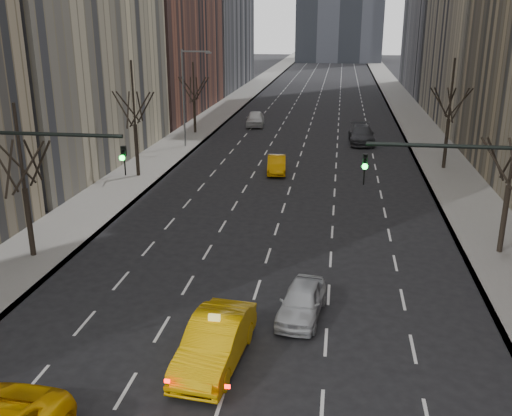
% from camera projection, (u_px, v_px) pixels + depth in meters
% --- Properties ---
extents(sidewalk_left, '(4.50, 320.00, 0.15)m').
position_uv_depth(sidewalk_left, '(226.00, 108.00, 78.38)').
color(sidewalk_left, slate).
rests_on(sidewalk_left, ground).
extents(sidewalk_right, '(4.50, 320.00, 0.15)m').
position_uv_depth(sidewalk_right, '(408.00, 112.00, 74.98)').
color(sidewalk_right, slate).
rests_on(sidewalk_right, ground).
extents(tree_lw_b, '(3.36, 3.50, 7.82)m').
position_uv_depth(tree_lw_b, '(25.00, 189.00, 28.38)').
color(tree_lw_b, black).
rests_on(tree_lw_b, ground).
extents(tree_lw_c, '(3.36, 3.50, 8.74)m').
position_uv_depth(tree_lw_c, '(135.00, 126.00, 43.30)').
color(tree_lw_c, black).
rests_on(tree_lw_c, ground).
extents(tree_lw_d, '(3.36, 3.50, 7.36)m').
position_uv_depth(tree_lw_d, '(194.00, 100.00, 60.35)').
color(tree_lw_d, black).
rests_on(tree_lw_d, ground).
extents(tree_rw_b, '(3.36, 3.50, 7.82)m').
position_uv_depth(tree_rw_b, '(509.00, 186.00, 28.80)').
color(tree_rw_b, black).
rests_on(tree_rw_b, ground).
extents(tree_rw_c, '(3.36, 3.50, 8.74)m').
position_uv_depth(tree_rw_c, '(448.00, 120.00, 45.60)').
color(tree_rw_c, black).
rests_on(tree_rw_c, ground).
extents(traffic_mast_left, '(6.69, 0.39, 8.00)m').
position_uv_depth(traffic_mast_left, '(7.00, 191.00, 21.78)').
color(traffic_mast_left, black).
rests_on(traffic_mast_left, ground).
extents(traffic_mast_right, '(6.69, 0.39, 8.00)m').
position_uv_depth(traffic_mast_right, '(506.00, 214.00, 19.25)').
color(traffic_mast_right, black).
rests_on(traffic_mast_right, ground).
extents(streetlight_far, '(2.83, 0.22, 9.00)m').
position_uv_depth(streetlight_far, '(187.00, 88.00, 52.97)').
color(streetlight_far, slate).
rests_on(streetlight_far, ground).
extents(taxi_sedan, '(2.29, 5.35, 1.71)m').
position_uv_depth(taxi_sedan, '(215.00, 342.00, 20.22)').
color(taxi_sedan, '#E8AA04').
rests_on(taxi_sedan, ground).
extents(silver_sedan_ahead, '(2.12, 4.26, 1.40)m').
position_uv_depth(silver_sedan_ahead, '(302.00, 301.00, 23.46)').
color(silver_sedan_ahead, '#B0B4B9').
rests_on(silver_sedan_ahead, ground).
extents(far_taxi, '(1.84, 4.25, 1.36)m').
position_uv_depth(far_taxi, '(277.00, 164.00, 45.62)').
color(far_taxi, orange).
rests_on(far_taxi, ground).
extents(far_suv_grey, '(2.62, 6.01, 1.72)m').
position_uv_depth(far_suv_grey, '(361.00, 135.00, 56.50)').
color(far_suv_grey, '#2E2F33').
rests_on(far_suv_grey, ground).
extents(far_car_white, '(2.40, 5.05, 1.67)m').
position_uv_depth(far_car_white, '(255.00, 119.00, 65.68)').
color(far_car_white, silver).
rests_on(far_car_white, ground).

